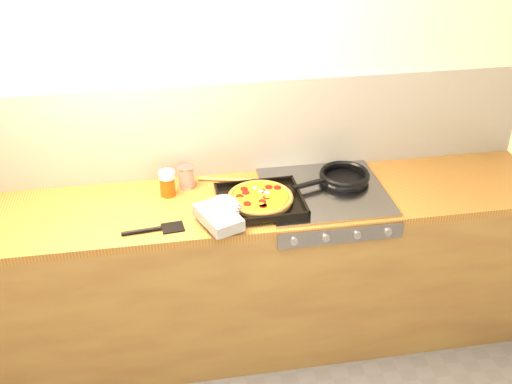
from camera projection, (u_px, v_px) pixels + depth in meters
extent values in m
plane|color=beige|center=(226.00, 110.00, 3.01)|extent=(3.20, 0.00, 3.20)
cube|color=white|center=(227.00, 130.00, 3.05)|extent=(3.20, 0.02, 0.50)
cube|color=olive|center=(237.00, 276.00, 3.17)|extent=(3.20, 0.60, 0.86)
cube|color=olive|center=(235.00, 204.00, 2.94)|extent=(3.20, 0.60, 0.04)
cube|color=gray|center=(341.00, 235.00, 2.77)|extent=(0.60, 0.03, 0.08)
cylinder|color=#A5A5AA|center=(294.00, 241.00, 2.72)|extent=(0.04, 0.02, 0.04)
cylinder|color=#A5A5AA|center=(326.00, 238.00, 2.75)|extent=(0.04, 0.02, 0.04)
cylinder|color=#A5A5AA|center=(357.00, 235.00, 2.77)|extent=(0.04, 0.02, 0.04)
cylinder|color=#A5A5AA|center=(388.00, 232.00, 2.79)|extent=(0.04, 0.02, 0.04)
cube|color=gray|center=(324.00, 192.00, 3.00)|extent=(0.60, 0.56, 0.02)
cube|color=black|center=(260.00, 202.00, 2.88)|extent=(0.41, 0.36, 0.01)
cube|color=black|center=(254.00, 182.00, 3.02)|extent=(0.41, 0.02, 0.02)
cube|color=black|center=(268.00, 218.00, 2.73)|extent=(0.41, 0.02, 0.02)
cube|color=black|center=(300.00, 195.00, 2.90)|extent=(0.02, 0.36, 0.02)
cube|color=black|center=(220.00, 203.00, 2.84)|extent=(0.02, 0.36, 0.02)
cylinder|color=#95602B|center=(260.00, 199.00, 2.87)|extent=(0.31, 0.31, 0.02)
torus|color=#95602B|center=(260.00, 197.00, 2.87)|extent=(0.33, 0.33, 0.02)
cylinder|color=orange|center=(260.00, 197.00, 2.87)|extent=(0.27, 0.27, 0.01)
cylinder|color=maroon|center=(267.00, 197.00, 2.85)|extent=(0.04, 0.04, 0.01)
cylinder|color=maroon|center=(244.00, 189.00, 2.92)|extent=(0.04, 0.04, 0.01)
cylinder|color=maroon|center=(263.00, 206.00, 2.78)|extent=(0.04, 0.04, 0.01)
cylinder|color=maroon|center=(240.00, 196.00, 2.86)|extent=(0.04, 0.04, 0.01)
cylinder|color=maroon|center=(269.00, 187.00, 2.93)|extent=(0.04, 0.04, 0.01)
cylinder|color=maroon|center=(261.00, 191.00, 2.90)|extent=(0.04, 0.04, 0.01)
cylinder|color=maroon|center=(247.00, 204.00, 2.80)|extent=(0.04, 0.04, 0.01)
cylinder|color=maroon|center=(277.00, 188.00, 2.93)|extent=(0.04, 0.04, 0.01)
cylinder|color=maroon|center=(263.00, 205.00, 2.79)|extent=(0.04, 0.04, 0.01)
cylinder|color=maroon|center=(262.00, 201.00, 2.82)|extent=(0.04, 0.04, 0.01)
cylinder|color=maroon|center=(246.00, 192.00, 2.89)|extent=(0.04, 0.04, 0.01)
ellipsoid|color=gold|center=(245.00, 199.00, 2.84)|extent=(0.03, 0.02, 0.01)
ellipsoid|color=gold|center=(240.00, 199.00, 2.84)|extent=(0.03, 0.02, 0.01)
ellipsoid|color=gold|center=(257.00, 191.00, 2.90)|extent=(0.03, 0.02, 0.01)
ellipsoid|color=gold|center=(254.00, 187.00, 2.93)|extent=(0.03, 0.02, 0.01)
ellipsoid|color=gold|center=(261.00, 204.00, 2.80)|extent=(0.03, 0.02, 0.01)
ellipsoid|color=gold|center=(268.00, 197.00, 2.85)|extent=(0.03, 0.02, 0.01)
ellipsoid|color=gold|center=(265.00, 195.00, 2.86)|extent=(0.03, 0.02, 0.01)
ellipsoid|color=gold|center=(246.00, 200.00, 2.83)|extent=(0.03, 0.02, 0.01)
ellipsoid|color=gold|center=(259.00, 188.00, 2.92)|extent=(0.03, 0.02, 0.01)
ellipsoid|color=silver|center=(255.00, 188.00, 2.93)|extent=(0.03, 0.03, 0.01)
ellipsoid|color=silver|center=(261.00, 191.00, 2.90)|extent=(0.03, 0.03, 0.01)
ellipsoid|color=silver|center=(267.00, 193.00, 2.89)|extent=(0.03, 0.03, 0.01)
cube|color=black|center=(218.00, 217.00, 2.70)|extent=(0.22, 0.28, 0.06)
ellipsoid|color=black|center=(224.00, 204.00, 2.80)|extent=(0.15, 0.15, 0.06)
cylinder|color=black|center=(234.00, 212.00, 2.74)|extent=(0.09, 0.11, 0.05)
cylinder|color=black|center=(344.00, 180.00, 3.07)|extent=(0.30, 0.30, 0.01)
torus|color=black|center=(344.00, 176.00, 3.06)|extent=(0.32, 0.32, 0.03)
cube|color=black|center=(310.00, 184.00, 2.98)|extent=(0.18, 0.08, 0.02)
cylinder|color=maroon|center=(186.00, 177.00, 3.02)|extent=(0.10, 0.10, 0.10)
cylinder|color=#B2B2B7|center=(186.00, 168.00, 2.99)|extent=(0.10, 0.10, 0.01)
cylinder|color=#B2B2B7|center=(187.00, 186.00, 3.04)|extent=(0.10, 0.10, 0.01)
cylinder|color=#C4420B|center=(168.00, 186.00, 2.95)|extent=(0.08, 0.08, 0.10)
cylinder|color=silver|center=(167.00, 175.00, 2.92)|extent=(0.09, 0.09, 0.03)
cylinder|color=olive|center=(223.00, 180.00, 3.09)|extent=(0.26, 0.08, 0.02)
ellipsoid|color=olive|center=(250.00, 181.00, 3.08)|extent=(0.07, 0.06, 0.02)
cube|color=black|center=(173.00, 227.00, 2.72)|extent=(0.11, 0.09, 0.01)
cylinder|color=black|center=(141.00, 231.00, 2.69)|extent=(0.18, 0.04, 0.02)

